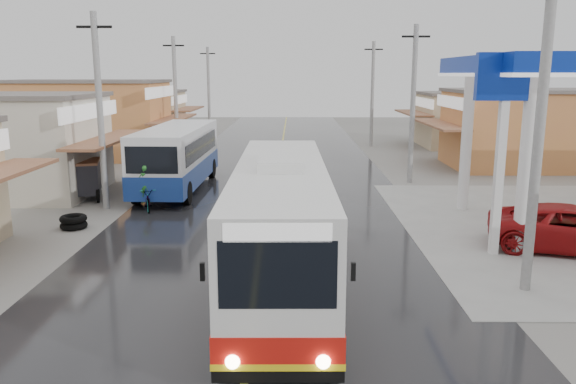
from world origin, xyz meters
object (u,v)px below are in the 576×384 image
jeepney (575,229)px  tricycle_near (83,177)px  second_bus (177,156)px  tyre_stack (74,222)px  coach_bus (281,222)px  cyclist (147,195)px

jeepney → tricycle_near: bearing=85.5°
tricycle_near → jeepney: bearing=-37.9°
second_bus → tyre_stack: (-2.44, -7.10, -1.40)m
coach_bus → tricycle_near: bearing=130.9°
coach_bus → jeepney: size_ratio=2.14×
cyclist → tricycle_near: size_ratio=0.80×
tricycle_near → tyre_stack: (1.42, -4.97, -0.76)m
cyclist → tricycle_near: cyclist is taller
coach_bus → cyclist: bearing=124.4°
second_bus → tricycle_near: size_ratio=3.80×
coach_bus → tyre_stack: (-7.75, 5.37, -1.44)m
jeepney → cyclist: 15.99m
tyre_stack → tricycle_near: bearing=105.9°
jeepney → tricycle_near: 19.96m
jeepney → coach_bus: bearing=124.6°
second_bus → tyre_stack: 7.64m
coach_bus → second_bus: bearing=112.4°
coach_bus → cyclist: (-5.75, 8.18, -1.05)m
second_bus → cyclist: 4.42m
second_bus → cyclist: size_ratio=4.73×
jeepney → tricycle_near: tricycle_near is taller
jeepney → second_bus: bearing=74.2°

